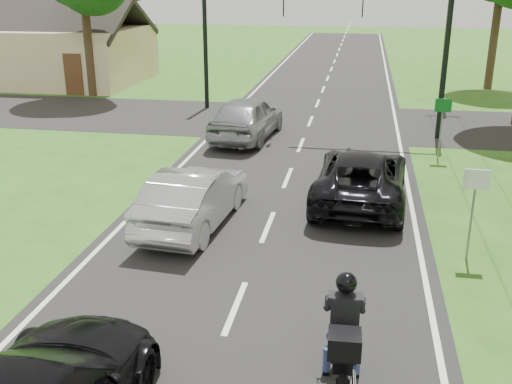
% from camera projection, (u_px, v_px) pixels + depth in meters
% --- Properties ---
extents(ground, '(140.00, 140.00, 0.00)m').
position_uv_depth(ground, '(235.00, 308.00, 11.51)').
color(ground, '#275A19').
rests_on(ground, ground).
extents(road, '(8.00, 100.00, 0.01)m').
position_uv_depth(road, '(295.00, 160.00, 20.77)').
color(road, black).
rests_on(road, ground).
extents(cross_road, '(60.00, 7.00, 0.01)m').
position_uv_depth(cross_road, '(310.00, 121.00, 26.33)').
color(cross_road, black).
rests_on(cross_road, ground).
extents(motorcycle_rider, '(0.66, 2.32, 2.00)m').
position_uv_depth(motorcycle_rider, '(343.00, 347.00, 8.96)').
color(motorcycle_rider, black).
rests_on(motorcycle_rider, ground).
extents(dark_suv, '(2.71, 5.37, 1.46)m').
position_uv_depth(dark_suv, '(361.00, 177.00, 16.70)').
color(dark_suv, black).
rests_on(dark_suv, road).
extents(silver_sedan, '(1.96, 4.66, 1.50)m').
position_uv_depth(silver_sedan, '(194.00, 197.00, 15.10)').
color(silver_sedan, silver).
rests_on(silver_sedan, road).
extents(silver_suv, '(2.49, 5.14, 1.69)m').
position_uv_depth(silver_suv, '(247.00, 117.00, 23.23)').
color(silver_suv, '#919398').
rests_on(silver_suv, road).
extents(traffic_signal, '(6.38, 0.44, 6.00)m').
position_uv_depth(traffic_signal, '(397.00, 29.00, 22.53)').
color(traffic_signal, black).
rests_on(traffic_signal, ground).
extents(signal_pole_far, '(0.20, 0.20, 6.00)m').
position_uv_depth(signal_pole_far, '(205.00, 45.00, 28.02)').
color(signal_pole_far, black).
rests_on(signal_pole_far, ground).
extents(sign_white, '(0.55, 0.07, 2.12)m').
position_uv_depth(sign_white, '(475.00, 193.00, 12.96)').
color(sign_white, slate).
rests_on(sign_white, ground).
extents(sign_green, '(0.55, 0.07, 2.12)m').
position_uv_depth(sign_green, '(442.00, 114.00, 20.34)').
color(sign_green, slate).
rests_on(sign_green, ground).
extents(house, '(10.20, 8.00, 4.84)m').
position_uv_depth(house, '(56.00, 52.00, 35.77)').
color(house, tan).
rests_on(house, ground).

